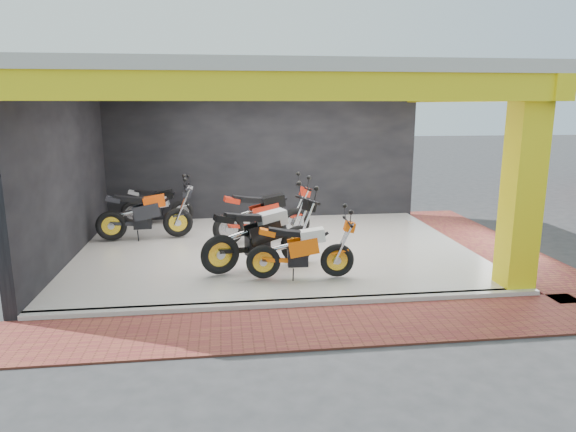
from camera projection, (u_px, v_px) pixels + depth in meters
name	position (u px, v px, depth m)	size (l,w,h in m)	color
ground	(286.00, 284.00, 8.90)	(80.00, 80.00, 0.00)	#2D2D30
showroom_floor	(275.00, 250.00, 10.82)	(8.00, 6.00, 0.10)	silver
showroom_ceiling	(274.00, 76.00, 10.06)	(8.40, 6.40, 0.20)	beige
back_wall	(262.00, 155.00, 13.46)	(8.20, 0.20, 3.50)	black
left_wall	(64.00, 173.00, 9.95)	(0.20, 6.20, 3.50)	black
corner_column	(523.00, 187.00, 8.26)	(0.50, 0.50, 3.50)	yellow
header_beam_front	(295.00, 86.00, 7.22)	(8.40, 0.30, 0.40)	yellow
header_beam_right	(466.00, 92.00, 10.62)	(0.30, 6.40, 0.40)	yellow
floor_kerb	(294.00, 304.00, 7.90)	(8.00, 0.20, 0.10)	silver
paver_front	(302.00, 327.00, 7.15)	(9.00, 1.40, 0.03)	brown
paver_right	(489.00, 244.00, 11.43)	(1.40, 7.00, 0.03)	brown
moto_hero	(338.00, 244.00, 8.80)	(1.97, 0.73, 1.20)	#FB620A
moto_row_a	(298.00, 226.00, 9.58)	(2.38, 0.88, 1.45)	black
moto_row_b	(295.00, 209.00, 11.28)	(2.31, 0.86, 1.41)	red
moto_row_c	(177.00, 209.00, 11.44)	(2.21, 0.82, 1.35)	black
moto_row_d	(182.00, 201.00, 12.85)	(1.90, 0.70, 1.16)	#9B9CA2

